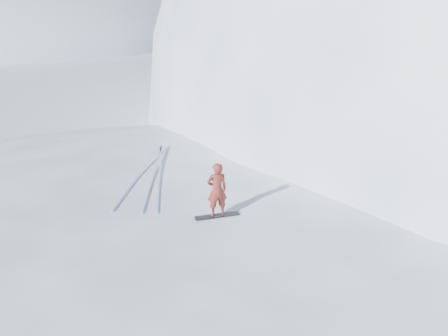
% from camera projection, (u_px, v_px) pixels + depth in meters
% --- Properties ---
extents(ground, '(400.00, 400.00, 0.00)m').
position_uv_depth(ground, '(162.00, 321.00, 13.73)').
color(ground, white).
rests_on(ground, ground).
extents(near_ridge, '(36.00, 28.00, 4.80)m').
position_uv_depth(near_ridge, '(220.00, 266.00, 16.28)').
color(near_ridge, white).
rests_on(near_ridge, ground).
extents(peak_shoulder, '(28.00, 24.00, 18.00)m').
position_uv_depth(peak_shoulder, '(423.00, 130.00, 30.10)').
color(peak_shoulder, white).
rests_on(peak_shoulder, ground).
extents(far_ridge_c, '(140.00, 90.00, 36.00)m').
position_uv_depth(far_ridge_c, '(146.00, 10.00, 121.29)').
color(far_ridge_c, white).
rests_on(far_ridge_c, ground).
extents(wind_bumps, '(16.00, 14.40, 1.00)m').
position_uv_depth(wind_bumps, '(166.00, 276.00, 15.77)').
color(wind_bumps, white).
rests_on(wind_bumps, ground).
extents(snowboard, '(1.27, 0.82, 0.02)m').
position_uv_depth(snowboard, '(217.00, 216.00, 14.38)').
color(snowboard, black).
rests_on(snowboard, near_ridge).
extents(snowboarder, '(0.70, 0.62, 1.61)m').
position_uv_depth(snowboarder, '(217.00, 190.00, 14.08)').
color(snowboarder, maroon).
rests_on(snowboarder, snowboard).
extents(board_tracks, '(1.86, 5.99, 0.04)m').
position_uv_depth(board_tracks, '(151.00, 173.00, 17.35)').
color(board_tracks, silver).
rests_on(board_tracks, ground).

